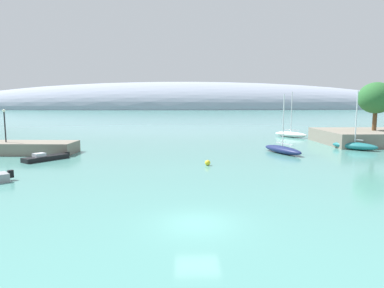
# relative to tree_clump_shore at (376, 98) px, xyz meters

# --- Properties ---
(water) EXTENTS (600.00, 600.00, 0.00)m
(water) POSITION_rel_tree_clump_shore_xyz_m (-29.42, -33.80, -7.14)
(water) COLOR teal
(water) RESTS_ON ground
(shore_outcrop) EXTENTS (13.82, 12.47, 2.11)m
(shore_outcrop) POSITION_rel_tree_clump_shore_xyz_m (-1.02, 0.21, -6.09)
(shore_outcrop) COLOR gray
(shore_outcrop) RESTS_ON ground
(tree_clump_shore) EXTENTS (5.34, 5.34, 7.47)m
(tree_clump_shore) POSITION_rel_tree_clump_shore_xyz_m (0.00, 0.00, 0.00)
(tree_clump_shore) COLOR brown
(tree_clump_shore) RESTS_ON shore_outcrop
(distant_ridge) EXTENTS (387.81, 69.50, 42.38)m
(distant_ridge) POSITION_rel_tree_clump_shore_xyz_m (-25.40, 219.68, -7.14)
(distant_ridge) COLOR #8E99AD
(distant_ridge) RESTS_ON ground
(sailboat_white_near_shore) EXTENTS (5.61, 5.93, 8.38)m
(sailboat_white_near_shore) POSITION_rel_tree_clump_shore_xyz_m (-9.78, 10.23, -6.59)
(sailboat_white_near_shore) COLOR white
(sailboat_white_near_shore) RESTS_ON water
(sailboat_teal_mid_mooring) EXTENTS (5.64, 5.65, 8.12)m
(sailboat_teal_mid_mooring) POSITION_rel_tree_clump_shore_xyz_m (-6.14, -6.07, -6.56)
(sailboat_teal_mid_mooring) COLOR #1E6B70
(sailboat_teal_mid_mooring) RESTS_ON water
(sailboat_navy_outer_mooring) EXTENTS (4.09, 7.14, 7.57)m
(sailboat_navy_outer_mooring) POSITION_rel_tree_clump_shore_xyz_m (-17.17, -9.08, -6.63)
(sailboat_navy_outer_mooring) COLOR navy
(sailboat_navy_outer_mooring) RESTS_ON water
(motorboat_black_foreground) EXTENTS (4.39, 4.87, 0.91)m
(motorboat_black_foreground) POSITION_rel_tree_clump_shore_xyz_m (-45.70, -13.17, -6.84)
(motorboat_black_foreground) COLOR black
(motorboat_black_foreground) RESTS_ON water
(mooring_buoy_yellow) EXTENTS (0.58, 0.58, 0.58)m
(mooring_buoy_yellow) POSITION_rel_tree_clump_shore_xyz_m (-27.47, -16.92, -6.86)
(mooring_buoy_yellow) COLOR yellow
(mooring_buoy_yellow) RESTS_ON water
(harbor_lamp_post) EXTENTS (0.36, 0.36, 4.18)m
(harbor_lamp_post) POSITION_rel_tree_clump_shore_xyz_m (-52.52, -8.18, -3.06)
(harbor_lamp_post) COLOR black
(harbor_lamp_post) RESTS_ON breakwater_rocks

